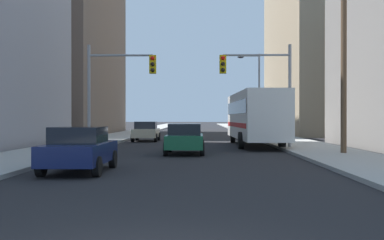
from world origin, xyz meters
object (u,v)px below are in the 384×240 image
(city_bus, at_px, (255,116))
(sedan_beige, at_px, (146,131))
(sedan_navy, at_px, (80,149))
(sedan_green, at_px, (185,139))
(traffic_signal_near_right, at_px, (259,79))
(traffic_signal_near_left, at_px, (118,79))

(city_bus, height_order, sedan_beige, city_bus)
(city_bus, height_order, sedan_navy, city_bus)
(sedan_green, xyz_separation_m, traffic_signal_near_right, (4.13, 3.39, 3.29))
(sedan_navy, height_order, sedan_beige, same)
(sedan_beige, bearing_deg, traffic_signal_near_left, -92.99)
(sedan_navy, bearing_deg, city_bus, 63.27)
(sedan_beige, distance_m, traffic_signal_near_right, 12.69)
(sedan_navy, height_order, sedan_green, same)
(sedan_navy, bearing_deg, sedan_green, 68.07)
(sedan_green, relative_size, traffic_signal_near_right, 0.70)
(sedan_green, distance_m, sedan_beige, 13.48)
(city_bus, relative_size, traffic_signal_near_right, 1.93)
(traffic_signal_near_left, bearing_deg, sedan_beige, 87.01)
(sedan_navy, relative_size, traffic_signal_near_right, 0.70)
(sedan_green, relative_size, sedan_beige, 1.00)
(sedan_navy, relative_size, sedan_green, 1.00)
(sedan_beige, height_order, traffic_signal_near_left, traffic_signal_near_left)
(traffic_signal_near_right, bearing_deg, sedan_navy, -122.76)
(city_bus, bearing_deg, sedan_green, -121.86)
(sedan_navy, xyz_separation_m, sedan_green, (3.25, 8.08, 0.00))
(sedan_navy, height_order, traffic_signal_near_right, traffic_signal_near_right)
(city_bus, xyz_separation_m, sedan_navy, (-7.56, -15.01, -1.16))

